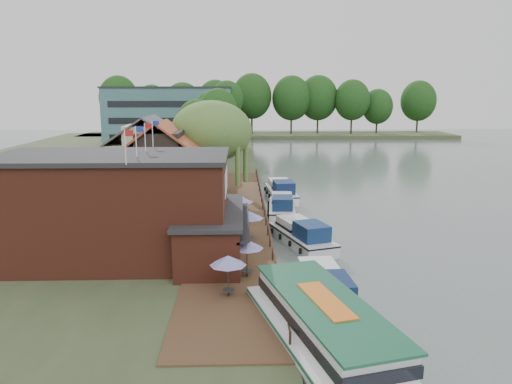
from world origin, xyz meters
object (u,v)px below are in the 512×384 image
object	(u,v)px
umbrella_3	(232,219)
swan	(307,364)
pub	(144,207)
cruiser_1	(302,232)
cruiser_0	(324,286)
willow	(212,150)
umbrella_4	(240,209)
cruiser_3	(281,189)
umbrella_1	(247,258)
tour_boat	(331,339)
cruiser_2	(282,204)
cottage_c	(192,145)
umbrella_2	(249,226)
umbrella_0	(228,276)
hotel_block	(170,117)
cottage_a	(163,166)
cottage_b	(150,153)

from	to	relation	value
umbrella_3	swan	xyz separation A→B (m)	(3.68, -18.36, -2.07)
pub	cruiser_1	bearing A→B (deg)	26.82
umbrella_3	cruiser_0	xyz separation A→B (m)	(5.59, -11.44, -1.14)
willow	swan	xyz separation A→B (m)	(6.03, -32.56, -5.99)
pub	swan	world-z (taller)	pub
umbrella_3	umbrella_4	world-z (taller)	same
willow	cruiser_3	xyz separation A→B (m)	(7.77, 3.82, -5.02)
cruiser_3	umbrella_1	bearing A→B (deg)	-103.22
cruiser_1	tour_boat	distance (m)	18.71
cruiser_2	tour_boat	xyz separation A→B (m)	(-0.21, -29.13, 0.50)
cruiser_3	swan	xyz separation A→B (m)	(-1.74, -36.38, -0.97)
cottage_c	cruiser_3	world-z (taller)	cottage_c
cottage_c	umbrella_2	bearing A→B (deg)	-76.82
umbrella_0	hotel_block	bearing A→B (deg)	100.08
umbrella_0	umbrella_3	distance (m)	12.69
umbrella_1	umbrella_3	xyz separation A→B (m)	(-1.07, 9.74, 0.00)
pub	cruiser_0	bearing A→B (deg)	-26.24
cottage_a	cottage_b	distance (m)	10.44
hotel_block	cruiser_1	size ratio (longest dim) A/B	2.70
umbrella_2	umbrella_4	bearing A→B (deg)	96.44
willow	cruiser_1	xyz separation A→B (m)	(8.01, -14.18, -5.08)
umbrella_2	cruiser_1	world-z (taller)	umbrella_2
hotel_block	cruiser_0	xyz separation A→B (m)	(19.45, -76.64, -6.00)
umbrella_2	swan	distance (m)	16.25
cottage_b	tour_boat	size ratio (longest dim) A/B	0.66
hotel_block	cruiser_0	world-z (taller)	hotel_block
cottage_b	cruiser_1	xyz separation A→B (m)	(15.51, -19.18, -4.12)
umbrella_1	umbrella_2	xyz separation A→B (m)	(0.25, 7.33, 0.00)
pub	swan	distance (m)	16.38
cruiser_0	cruiser_3	xyz separation A→B (m)	(-0.17, 29.46, 0.04)
cruiser_1	umbrella_1	bearing A→B (deg)	-133.22
cottage_b	cruiser_0	distance (m)	34.56
cruiser_0	umbrella_3	bearing A→B (deg)	112.79
pub	cottage_c	world-z (taller)	cottage_c
umbrella_1	cruiser_2	bearing A→B (deg)	79.28
cottage_c	tour_boat	size ratio (longest dim) A/B	0.59
umbrella_2	swan	bearing A→B (deg)	-81.57
willow	umbrella_2	xyz separation A→B (m)	(3.67, -16.61, -3.93)
willow	swan	bearing A→B (deg)	-79.50
umbrella_2	tour_boat	xyz separation A→B (m)	(3.37, -16.24, -0.71)
willow	cruiser_0	size ratio (longest dim) A/B	1.09
cottage_b	umbrella_1	world-z (taller)	cottage_b
umbrella_2	cruiser_3	distance (m)	20.87
hotel_block	umbrella_4	xyz separation A→B (m)	(14.53, -61.93, -4.86)
cruiser_1	cottage_a	bearing A→B (deg)	125.67
umbrella_1	swan	xyz separation A→B (m)	(2.61, -8.62, -2.07)
cottage_b	cruiser_0	size ratio (longest dim) A/B	1.01
cottage_c	willow	bearing A→B (deg)	-75.96
cottage_a	willow	world-z (taller)	willow
cottage_a	cruiser_0	bearing A→B (deg)	-58.91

